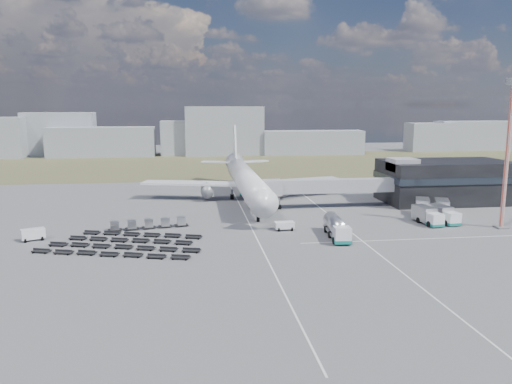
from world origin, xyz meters
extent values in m
plane|color=#565659|center=(0.00, 0.00, 0.00)|extent=(420.00, 420.00, 0.00)
cube|color=#4E4C2F|center=(0.00, 110.00, 0.01)|extent=(420.00, 90.00, 0.01)
cube|color=silver|center=(-2.00, 5.00, 0.01)|extent=(0.25, 110.00, 0.01)
cube|color=silver|center=(16.00, 5.00, 0.01)|extent=(0.25, 110.00, 0.01)
cube|color=silver|center=(25.00, -8.00, 0.01)|extent=(40.00, 0.25, 0.01)
cube|color=black|center=(48.00, 24.00, 5.00)|extent=(30.00, 16.00, 10.00)
cube|color=#262D38|center=(48.00, 24.00, 6.20)|extent=(30.40, 16.40, 1.60)
cube|color=#939399|center=(36.00, 22.00, 9.50)|extent=(6.00, 6.00, 3.00)
cube|color=#939399|center=(18.10, 20.50, 5.10)|extent=(29.80, 3.00, 3.00)
cube|color=#939399|center=(4.70, 20.00, 5.10)|extent=(4.00, 3.60, 3.40)
cylinder|color=slate|center=(6.20, 20.50, 2.55)|extent=(0.70, 0.70, 5.10)
cylinder|color=black|center=(6.20, 20.50, 0.45)|extent=(1.40, 0.90, 1.40)
cylinder|color=white|center=(0.00, 30.00, 5.30)|extent=(5.60, 48.00, 5.60)
cone|color=white|center=(0.00, 3.50, 5.30)|extent=(5.60, 5.00, 5.60)
cone|color=white|center=(0.00, 58.00, 6.10)|extent=(5.60, 8.00, 5.60)
cube|color=black|center=(0.00, 5.50, 6.10)|extent=(2.20, 2.00, 0.80)
cube|color=white|center=(-13.00, 35.00, 4.10)|extent=(25.59, 11.38, 0.50)
cube|color=white|center=(13.00, 35.00, 4.10)|extent=(25.59, 11.38, 0.50)
cylinder|color=slate|center=(-9.50, 33.00, 2.40)|extent=(3.00, 5.00, 3.00)
cylinder|color=slate|center=(9.50, 33.00, 2.40)|extent=(3.00, 5.00, 3.00)
cube|color=white|center=(-5.50, 60.00, 6.50)|extent=(9.49, 5.63, 0.35)
cube|color=white|center=(5.50, 60.00, 6.50)|extent=(9.49, 5.63, 0.35)
cube|color=white|center=(0.00, 61.00, 11.80)|extent=(0.50, 9.06, 11.45)
cylinder|color=slate|center=(0.00, 9.00, 1.25)|extent=(0.50, 0.50, 2.50)
cylinder|color=slate|center=(-3.20, 34.00, 1.25)|extent=(0.60, 0.60, 2.50)
cylinder|color=slate|center=(3.20, 34.00, 1.25)|extent=(0.60, 0.60, 2.50)
cylinder|color=black|center=(0.00, 9.00, 0.50)|extent=(0.50, 1.20, 1.20)
cube|color=#91959E|center=(-73.40, 153.95, 9.93)|extent=(31.72, 12.00, 19.86)
cube|color=#91959E|center=(-53.15, 145.22, 6.71)|extent=(47.21, 12.00, 13.42)
cube|color=#91959E|center=(-17.80, 148.38, 7.98)|extent=(17.89, 12.00, 15.95)
cube|color=#91959E|center=(2.58, 144.84, 11.30)|extent=(36.04, 12.00, 22.59)
cube|color=#91959E|center=(44.41, 143.41, 5.61)|extent=(47.85, 12.00, 11.22)
cube|color=#91959E|center=(62.95, 157.63, 3.88)|extent=(17.76, 12.00, 7.76)
cube|color=#91959E|center=(107.44, 152.52, 7.11)|extent=(21.89, 12.00, 14.22)
cube|color=#91959E|center=(137.44, 155.67, 7.48)|extent=(47.34, 12.00, 14.97)
cube|color=white|center=(11.86, -9.38, 1.67)|extent=(2.98, 2.98, 2.64)
cube|color=#147369|center=(11.86, -9.38, 0.63)|extent=(3.10, 3.10, 0.57)
cylinder|color=#ACACB0|center=(12.33, -3.77, 2.18)|extent=(3.58, 8.83, 2.87)
cube|color=slate|center=(12.33, -3.77, 0.86)|extent=(3.46, 8.82, 0.40)
cylinder|color=black|center=(12.19, -5.49, 0.57)|extent=(3.08, 1.51, 1.26)
cube|color=white|center=(4.00, 1.45, 0.79)|extent=(3.63, 2.07, 1.59)
cube|color=white|center=(-40.85, -0.04, 1.05)|extent=(4.24, 3.21, 2.10)
cube|color=white|center=(1.14, 39.92, 1.55)|extent=(3.99, 6.24, 2.71)
cube|color=#147369|center=(1.14, 39.92, 0.44)|extent=(4.11, 6.36, 0.44)
cube|color=white|center=(33.42, 0.01, 1.44)|extent=(2.84, 2.75, 2.43)
cube|color=#147369|center=(33.42, 0.01, 0.50)|extent=(2.97, 2.87, 0.50)
cube|color=#ACACB0|center=(32.92, 3.85, 1.88)|extent=(3.30, 5.39, 2.88)
cube|color=white|center=(37.15, 0.50, 1.44)|extent=(2.84, 2.75, 2.43)
cube|color=#147369|center=(37.15, 0.50, 0.50)|extent=(2.97, 2.87, 0.50)
cube|color=#ACACB0|center=(36.65, 4.34, 1.88)|extent=(3.30, 5.39, 2.88)
cube|color=white|center=(34.48, 7.36, 1.49)|extent=(3.43, 3.37, 2.53)
cube|color=#147369|center=(34.48, 7.36, 0.52)|extent=(3.58, 3.52, 0.52)
cube|color=#ACACB0|center=(36.08, 11.05, 1.95)|extent=(4.64, 5.95, 2.99)
cube|color=white|center=(38.06, 5.80, 1.49)|extent=(3.43, 3.37, 2.53)
cube|color=#147369|center=(38.06, 5.80, 0.52)|extent=(3.58, 3.52, 0.52)
cube|color=#ACACB0|center=(39.66, 9.49, 1.95)|extent=(4.64, 5.95, 2.99)
cube|color=black|center=(-27.69, 4.72, 0.29)|extent=(2.77, 1.98, 0.18)
cube|color=#ACACB0|center=(-27.69, 4.72, 1.12)|extent=(1.81, 1.81, 1.46)
cube|color=black|center=(-24.61, 5.26, 0.29)|extent=(2.77, 1.98, 0.18)
cube|color=#ACACB0|center=(-24.61, 5.26, 1.12)|extent=(1.81, 1.81, 1.46)
cube|color=black|center=(-21.54, 5.80, 0.29)|extent=(2.77, 1.98, 0.18)
cube|color=#ACACB0|center=(-21.54, 5.80, 1.12)|extent=(1.81, 1.81, 1.46)
cube|color=black|center=(-18.46, 6.35, 0.29)|extent=(2.77, 1.98, 0.18)
cube|color=#ACACB0|center=(-18.46, 6.35, 1.12)|extent=(1.81, 1.81, 1.46)
cube|color=black|center=(-15.39, 6.89, 0.29)|extent=(2.77, 1.98, 0.18)
cube|color=#ACACB0|center=(-15.39, 6.89, 1.12)|extent=(1.81, 1.81, 1.46)
cube|color=black|center=(-26.26, -10.94, 0.35)|extent=(26.27, 8.90, 0.69)
cube|color=black|center=(-25.14, -7.06, 0.35)|extent=(26.27, 8.90, 0.69)
cube|color=black|center=(-24.01, -3.18, 0.35)|extent=(22.57, 7.83, 0.69)
cube|color=black|center=(-22.88, 0.70, 0.35)|extent=(22.57, 7.83, 0.69)
cylinder|color=#B9321D|center=(45.62, -2.44, 13.63)|extent=(0.76, 0.76, 27.25)
cube|color=#565659|center=(45.62, -2.44, 0.16)|extent=(2.18, 2.18, 0.33)
camera|label=1|loc=(-13.34, -88.67, 23.40)|focal=35.00mm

